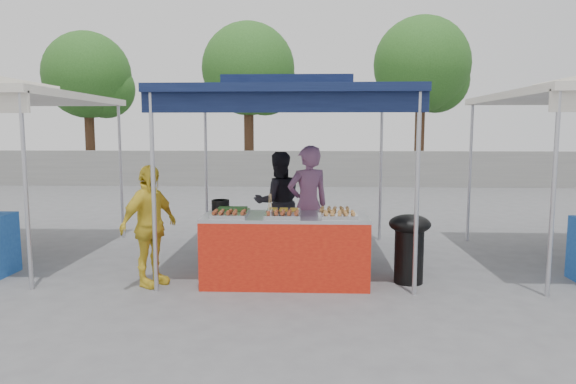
{
  "coord_description": "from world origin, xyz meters",
  "views": [
    {
      "loc": [
        0.3,
        -6.27,
        1.87
      ],
      "look_at": [
        0.0,
        0.6,
        1.05
      ],
      "focal_mm": 32.0,
      "sensor_mm": 36.0,
      "label": 1
    }
  ],
  "objects_px": {
    "wok_burner": "(409,242)",
    "customer_person": "(149,226)",
    "vendor_table": "(286,249)",
    "vendor_woman": "(308,205)",
    "helper_man": "(278,202)",
    "cooking_pot": "(220,205)"
  },
  "relations": [
    {
      "from": "vendor_woman",
      "to": "wok_burner",
      "type": "bearing_deg",
      "value": 121.53
    },
    {
      "from": "wok_burner",
      "to": "customer_person",
      "type": "height_order",
      "value": "customer_person"
    },
    {
      "from": "vendor_woman",
      "to": "helper_man",
      "type": "relative_size",
      "value": 1.07
    },
    {
      "from": "cooking_pot",
      "to": "wok_burner",
      "type": "height_order",
      "value": "cooking_pot"
    },
    {
      "from": "wok_burner",
      "to": "vendor_woman",
      "type": "bearing_deg",
      "value": 161.92
    },
    {
      "from": "wok_burner",
      "to": "customer_person",
      "type": "relative_size",
      "value": 0.58
    },
    {
      "from": "wok_burner",
      "to": "vendor_woman",
      "type": "xyz_separation_m",
      "value": [
        -1.25,
        0.89,
        0.33
      ]
    },
    {
      "from": "helper_man",
      "to": "vendor_table",
      "type": "bearing_deg",
      "value": 79.97
    },
    {
      "from": "vendor_table",
      "to": "customer_person",
      "type": "bearing_deg",
      "value": -174.02
    },
    {
      "from": "vendor_table",
      "to": "helper_man",
      "type": "bearing_deg",
      "value": 96.61
    },
    {
      "from": "customer_person",
      "to": "wok_burner",
      "type": "bearing_deg",
      "value": -56.9
    },
    {
      "from": "vendor_table",
      "to": "vendor_woman",
      "type": "xyz_separation_m",
      "value": [
        0.27,
        0.96,
        0.41
      ]
    },
    {
      "from": "vendor_woman",
      "to": "helper_man",
      "type": "distance_m",
      "value": 0.81
    },
    {
      "from": "customer_person",
      "to": "vendor_table",
      "type": "bearing_deg",
      "value": -55.41
    },
    {
      "from": "wok_burner",
      "to": "helper_man",
      "type": "height_order",
      "value": "helper_man"
    },
    {
      "from": "vendor_table",
      "to": "vendor_woman",
      "type": "bearing_deg",
      "value": 74.42
    },
    {
      "from": "vendor_table",
      "to": "wok_burner",
      "type": "relative_size",
      "value": 2.33
    },
    {
      "from": "vendor_table",
      "to": "wok_burner",
      "type": "xyz_separation_m",
      "value": [
        1.52,
        0.08,
        0.08
      ]
    },
    {
      "from": "cooking_pot",
      "to": "wok_burner",
      "type": "distance_m",
      "value": 2.43
    },
    {
      "from": "vendor_table",
      "to": "helper_man",
      "type": "xyz_separation_m",
      "value": [
        -0.19,
        1.63,
        0.35
      ]
    },
    {
      "from": "vendor_table",
      "to": "cooking_pot",
      "type": "distance_m",
      "value": 1.05
    },
    {
      "from": "vendor_woman",
      "to": "helper_man",
      "type": "height_order",
      "value": "vendor_woman"
    }
  ]
}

